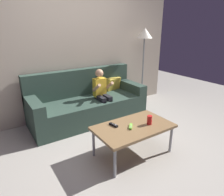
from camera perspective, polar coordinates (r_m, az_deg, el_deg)
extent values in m
plane|color=#9E998E|center=(2.93, 3.53, -14.61)|extent=(8.83, 8.83, 0.00)
cube|color=#B2A38E|center=(3.84, -10.86, 13.36)|extent=(4.41, 0.05, 2.50)
cube|color=#2D4238|center=(3.73, -6.50, -3.27)|extent=(2.08, 0.80, 0.41)
cube|color=#2D4238|center=(3.86, -8.94, 4.49)|extent=(2.08, 0.16, 0.49)
cube|color=#2D4238|center=(3.34, -21.35, -1.92)|extent=(0.18, 0.80, 0.18)
cube|color=#2D4238|center=(4.11, 5.20, 3.32)|extent=(0.18, 0.80, 0.18)
cube|color=gold|center=(4.14, 0.20, 4.06)|extent=(0.35, 0.22, 0.27)
cylinder|color=black|center=(3.54, -2.10, -4.43)|extent=(0.07, 0.07, 0.41)
cylinder|color=black|center=(3.60, -0.35, -3.98)|extent=(0.07, 0.07, 0.41)
cube|color=black|center=(3.56, -3.28, -0.17)|extent=(0.08, 0.27, 0.08)
cube|color=black|center=(3.62, -1.53, 0.20)|extent=(0.08, 0.27, 0.08)
cube|color=gold|center=(3.65, -3.54, 3.07)|extent=(0.22, 0.13, 0.33)
cylinder|color=tan|center=(3.48, -4.39, 2.91)|extent=(0.05, 0.24, 0.19)
cylinder|color=tan|center=(3.60, -0.82, 3.56)|extent=(0.05, 0.24, 0.19)
sphere|color=tan|center=(3.58, -3.62, 7.02)|extent=(0.14, 0.14, 0.14)
cube|color=brown|center=(2.68, 6.05, -8.18)|extent=(1.02, 0.60, 0.04)
cylinder|color=gray|center=(2.39, 0.80, -17.91)|extent=(0.04, 0.04, 0.38)
cylinder|color=gray|center=(2.92, 16.28, -11.14)|extent=(0.04, 0.04, 0.38)
cylinder|color=gray|center=(2.74, -5.22, -12.50)|extent=(0.04, 0.04, 0.38)
cylinder|color=gray|center=(3.22, 9.53, -7.56)|extent=(0.04, 0.04, 0.38)
cube|color=black|center=(2.65, 0.42, -7.63)|extent=(0.06, 0.14, 0.02)
cylinder|color=#99999E|center=(2.62, 1.02, -7.64)|extent=(0.02, 0.02, 0.00)
cylinder|color=silver|center=(2.65, 0.48, -7.40)|extent=(0.01, 0.01, 0.00)
cylinder|color=silver|center=(2.66, 0.16, -7.25)|extent=(0.01, 0.01, 0.00)
cube|color=#72C638|center=(2.63, 5.38, -8.00)|extent=(0.12, 0.13, 0.02)
cylinder|color=#99999E|center=(2.59, 5.34, -8.12)|extent=(0.02, 0.02, 0.00)
cylinder|color=silver|center=(2.62, 5.39, -7.77)|extent=(0.01, 0.01, 0.00)
cylinder|color=silver|center=(2.64, 5.42, -7.57)|extent=(0.01, 0.01, 0.00)
cylinder|color=red|center=(2.72, 10.54, -6.13)|extent=(0.07, 0.07, 0.12)
cylinder|color=black|center=(4.59, 8.22, -1.46)|extent=(0.24, 0.24, 0.02)
cylinder|color=slate|center=(4.39, 8.66, 7.22)|extent=(0.03, 0.03, 1.40)
cone|color=beige|center=(4.29, 9.23, 17.70)|extent=(0.32, 0.32, 0.20)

